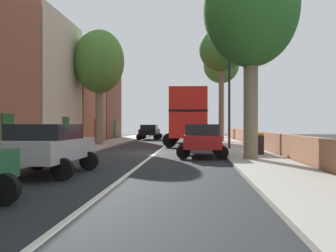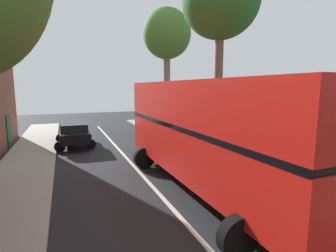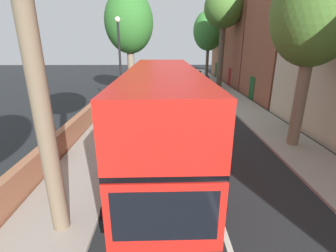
% 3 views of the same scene
% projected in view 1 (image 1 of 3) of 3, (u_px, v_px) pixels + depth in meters
% --- Properties ---
extents(ground_plane, '(84.00, 84.00, 0.00)m').
position_uv_depth(ground_plane, '(156.00, 153.00, 21.07)').
color(ground_plane, black).
extents(road_centre_line, '(0.16, 54.00, 0.01)m').
position_uv_depth(road_centre_line, '(156.00, 153.00, 21.07)').
color(road_centre_line, silver).
rests_on(road_centre_line, ground).
extents(sidewalk_left, '(2.60, 60.00, 0.12)m').
position_uv_depth(sidewalk_left, '(69.00, 152.00, 21.40)').
color(sidewalk_left, '#9E998E').
rests_on(sidewalk_left, ground).
extents(sidewalk_right, '(2.60, 60.00, 0.12)m').
position_uv_depth(sidewalk_right, '(245.00, 152.00, 20.74)').
color(sidewalk_right, '#9E998E').
rests_on(sidewalk_right, ground).
extents(terraced_houses_left, '(4.07, 47.68, 10.22)m').
position_uv_depth(terraced_houses_left, '(0.00, 68.00, 20.81)').
color(terraced_houses_left, '#9E6647').
rests_on(terraced_houses_left, ground).
extents(boundary_wall_right, '(0.36, 54.00, 1.14)m').
position_uv_depth(boundary_wall_right, '(274.00, 143.00, 20.63)').
color(boundary_wall_right, '#9E6647').
rests_on(boundary_wall_right, ground).
extents(double_decker_bus, '(3.63, 10.58, 4.06)m').
position_uv_depth(double_decker_bus, '(188.00, 115.00, 29.64)').
color(double_decker_bus, red).
rests_on(double_decker_bus, ground).
extents(parked_car_red_right_1, '(2.39, 4.26, 1.60)m').
position_uv_depth(parked_car_red_right_1, '(202.00, 138.00, 18.63)').
color(parked_car_red_right_1, '#AD1919').
rests_on(parked_car_red_right_1, ground).
extents(parked_car_silver_left_2, '(2.55, 4.09, 1.61)m').
position_uv_depth(parked_car_silver_left_2, '(48.00, 146.00, 12.05)').
color(parked_car_silver_left_2, '#B7BABF').
rests_on(parked_car_silver_left_2, ground).
extents(parked_car_black_left_3, '(2.44, 4.49, 1.56)m').
position_uv_depth(parked_car_black_left_3, '(150.00, 131.00, 39.74)').
color(parked_car_black_left_3, black).
rests_on(parked_car_black_left_3, ground).
extents(street_tree_right_1, '(4.13, 4.13, 9.15)m').
position_uv_depth(street_tree_right_1, '(251.00, 9.00, 16.33)').
color(street_tree_right_1, '#7A6B56').
rests_on(street_tree_right_1, sidewalk_right).
extents(street_tree_left_2, '(3.70, 3.70, 8.51)m').
position_uv_depth(street_tree_left_2, '(99.00, 62.00, 28.11)').
color(street_tree_left_2, '#7A6B56').
rests_on(street_tree_left_2, sidewalk_left).
extents(street_tree_right_3, '(3.92, 3.92, 9.99)m').
position_uv_depth(street_tree_right_3, '(221.00, 50.00, 33.16)').
color(street_tree_right_3, brown).
rests_on(street_tree_right_3, sidewalk_right).
extents(street_tree_right_5, '(3.95, 3.95, 10.14)m').
position_uv_depth(street_tree_right_5, '(221.00, 66.00, 41.93)').
color(street_tree_right_5, '#7A6B56').
rests_on(street_tree_right_5, sidewalk_right).
extents(lamppost_right, '(0.32, 0.32, 6.31)m').
position_uv_depth(lamppost_right, '(229.00, 89.00, 23.42)').
color(lamppost_right, black).
rests_on(lamppost_right, sidewalk_right).
extents(litter_bin_right, '(0.55, 0.55, 1.04)m').
position_uv_depth(litter_bin_right, '(259.00, 144.00, 18.68)').
color(litter_bin_right, black).
rests_on(litter_bin_right, sidewalk_right).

